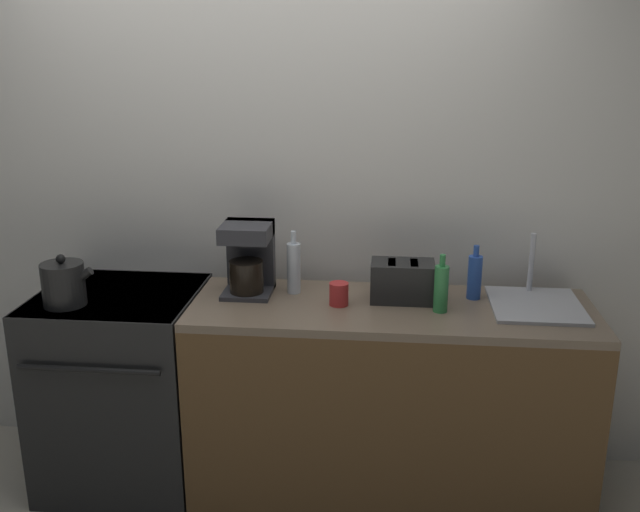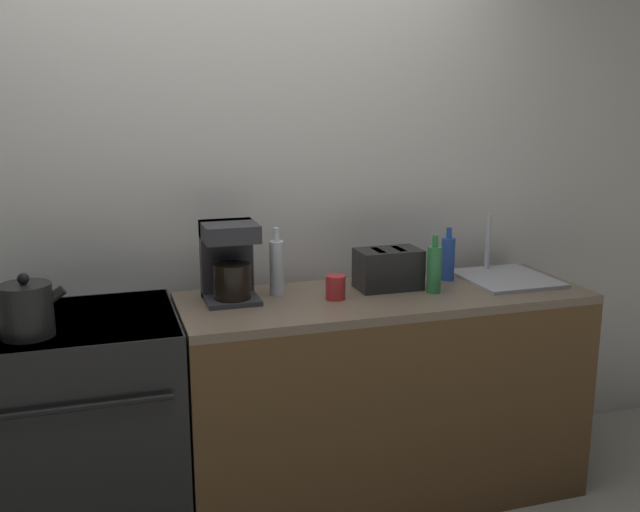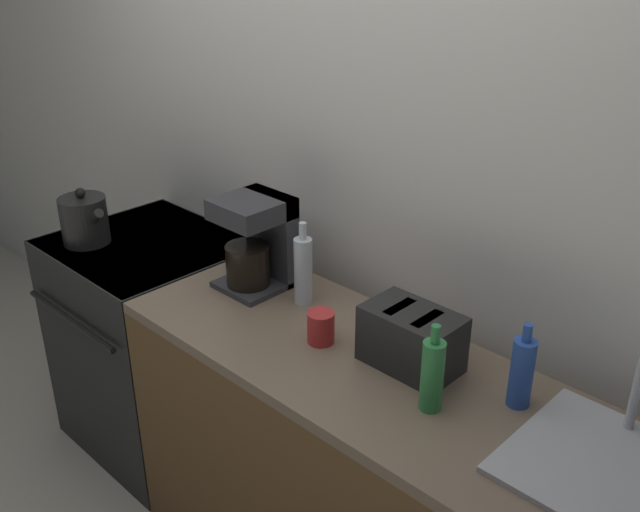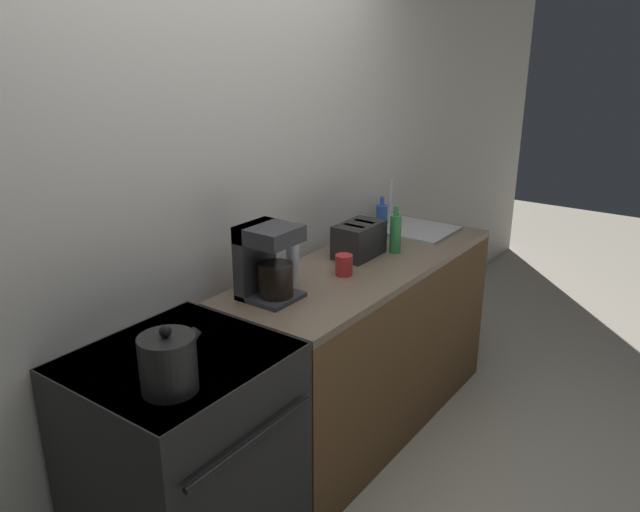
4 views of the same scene
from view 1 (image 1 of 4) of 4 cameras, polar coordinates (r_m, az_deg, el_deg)
name	(u,v)px [view 1 (image 1 of 4)]	position (r m, az deg, el deg)	size (l,w,h in m)	color
wall_back	(265,199)	(3.43, -4.42, 4.55)	(8.00, 0.05, 2.60)	silver
stove	(124,385)	(3.52, -15.37, -9.92)	(0.72, 0.70, 0.94)	black
counter_block	(389,403)	(3.28, 5.51, -11.63)	(1.74, 0.60, 0.94)	brown
kettle	(64,284)	(3.24, -19.81, -2.11)	(0.23, 0.18, 0.23)	black
toaster	(402,281)	(3.13, 6.61, -2.00)	(0.27, 0.17, 0.17)	black
coffee_maker	(248,257)	(3.20, -5.76, -0.05)	(0.22, 0.23, 0.32)	#333338
sink_tray	(536,303)	(3.20, 16.87, -3.59)	(0.38, 0.42, 0.28)	#B7B7BC
bottle_green	(441,288)	(3.02, 9.67, -2.53)	(0.06, 0.06, 0.25)	#338C47
bottle_clear	(294,267)	(3.19, -2.11, -0.89)	(0.06, 0.06, 0.29)	silver
bottle_blue	(475,276)	(3.20, 12.26, -1.61)	(0.06, 0.06, 0.24)	#2D56B7
cup_red	(339,294)	(3.07, 1.52, -3.05)	(0.08, 0.08, 0.10)	red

